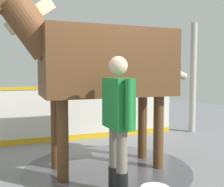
# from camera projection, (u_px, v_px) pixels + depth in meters

# --- Properties ---
(ground_plane) EXTENTS (16.00, 16.00, 0.02)m
(ground_plane) POSITION_uv_depth(u_px,v_px,m) (96.00, 170.00, 4.27)
(ground_plane) COLOR gray
(wet_patch) EXTENTS (2.61, 2.61, 0.00)m
(wet_patch) POSITION_uv_depth(u_px,v_px,m) (107.00, 168.00, 4.34)
(wet_patch) COLOR #4C4C54
(wet_patch) RESTS_ON ground
(barrier_wall) EXTENTS (0.39, 4.65, 1.19)m
(barrier_wall) POSITION_uv_depth(u_px,v_px,m) (78.00, 115.00, 6.11)
(barrier_wall) COLOR silver
(barrier_wall) RESTS_ON ground
(roof_post_far) EXTENTS (0.16, 0.16, 2.70)m
(roof_post_far) POSITION_uv_depth(u_px,v_px,m) (193.00, 78.00, 6.86)
(roof_post_far) COLOR #B7B2A8
(roof_post_far) RESTS_ON ground
(horse) EXTENTS (1.12, 3.33, 2.73)m
(horse) POSITION_uv_depth(u_px,v_px,m) (100.00, 63.00, 4.17)
(horse) COLOR brown
(horse) RESTS_ON ground
(handler) EXTENTS (0.68, 0.23, 1.69)m
(handler) POSITION_uv_depth(u_px,v_px,m) (118.00, 117.00, 3.27)
(handler) COLOR black
(handler) RESTS_ON ground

